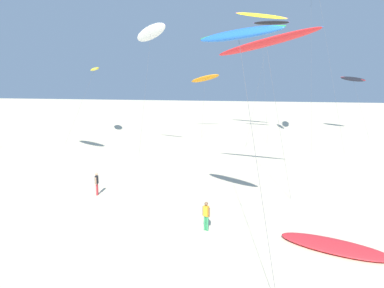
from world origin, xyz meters
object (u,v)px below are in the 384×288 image
at_px(flying_kite_9, 261,16).
at_px(flying_kite_7, 266,43).
at_px(grounded_kite_0, 334,246).
at_px(person_foreground_walker, 97,183).
at_px(flying_kite_3, 238,34).
at_px(flying_kite_2, 151,33).
at_px(flying_kite_0, 95,69).
at_px(flying_kite_4, 353,79).
at_px(flying_kite_10, 271,23).
at_px(flying_kite_1, 205,78).
at_px(person_mid_field, 206,215).

bearing_deg(flying_kite_9, flying_kite_7, -87.42).
xyz_separation_m(grounded_kite_0, person_foreground_walker, (-16.17, 5.48, 0.81)).
xyz_separation_m(flying_kite_3, grounded_kite_0, (5.28, -0.75, -10.82)).
bearing_deg(flying_kite_2, person_foreground_walker, -87.27).
bearing_deg(flying_kite_0, flying_kite_2, -41.57).
bearing_deg(flying_kite_4, flying_kite_9, -156.86).
height_order(flying_kite_0, flying_kite_9, flying_kite_9).
bearing_deg(flying_kite_0, flying_kite_7, -40.22).
xyz_separation_m(flying_kite_10, person_foreground_walker, (-12.44, -31.04, -15.93)).
relative_size(flying_kite_2, person_foreground_walker, 8.71).
relative_size(flying_kite_4, person_foreground_walker, 6.30).
height_order(flying_kite_3, person_foreground_walker, flying_kite_3).
relative_size(flying_kite_0, flying_kite_4, 1.00).
xyz_separation_m(flying_kite_7, person_foreground_walker, (-12.17, -5.25, -10.58)).
bearing_deg(flying_kite_3, flying_kite_7, 82.70).
xyz_separation_m(flying_kite_2, flying_kite_10, (13.18, 15.40, 2.94)).
distance_m(flying_kite_0, flying_kite_3, 40.41).
bearing_deg(flying_kite_10, flying_kite_3, -92.47).
distance_m(flying_kite_0, flying_kite_2, 17.83).
relative_size(flying_kite_1, flying_kite_9, 0.51).
height_order(flying_kite_1, grounded_kite_0, flying_kite_1).
bearing_deg(flying_kite_0, flying_kite_9, 17.02).
height_order(flying_kite_10, grounded_kite_0, flying_kite_10).
xyz_separation_m(flying_kite_2, flying_kite_3, (11.64, -20.37, -2.97)).
bearing_deg(flying_kite_10, flying_kite_9, 113.07).
distance_m(flying_kite_10, person_foreground_walker, 37.04).
distance_m(flying_kite_4, grounded_kite_0, 48.75).
relative_size(grounded_kite_0, person_mid_field, 3.37).
bearing_deg(flying_kite_3, flying_kite_9, 90.07).
bearing_deg(grounded_kite_0, flying_kite_9, 97.54).
bearing_deg(flying_kite_3, person_mid_field, 176.60).
relative_size(flying_kite_7, flying_kite_9, 0.64).
relative_size(flying_kite_1, flying_kite_2, 0.66).
height_order(flying_kite_0, flying_kite_7, flying_kite_7).
height_order(flying_kite_2, flying_kite_10, flying_kite_10).
bearing_deg(flying_kite_0, grounded_kite_0, -47.49).
distance_m(flying_kite_2, flying_kite_3, 23.65).
bearing_deg(flying_kite_4, grounded_kite_0, -102.19).
distance_m(flying_kite_1, flying_kite_9, 13.56).
bearing_deg(flying_kite_2, flying_kite_10, 49.44).
bearing_deg(person_mid_field, flying_kite_4, 69.69).
xyz_separation_m(flying_kite_7, grounded_kite_0, (4.00, -10.74, -11.39)).
bearing_deg(flying_kite_1, flying_kite_10, -30.56).
relative_size(person_foreground_walker, person_mid_field, 1.00).
relative_size(flying_kite_3, flying_kite_4, 1.04).
bearing_deg(flying_kite_9, flying_kite_10, -66.93).
height_order(flying_kite_10, person_mid_field, flying_kite_10).
bearing_deg(person_mid_field, flying_kite_10, 84.91).
bearing_deg(flying_kite_1, flying_kite_3, -77.58).
xyz_separation_m(flying_kite_7, flying_kite_9, (-1.33, 29.53, 7.04)).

